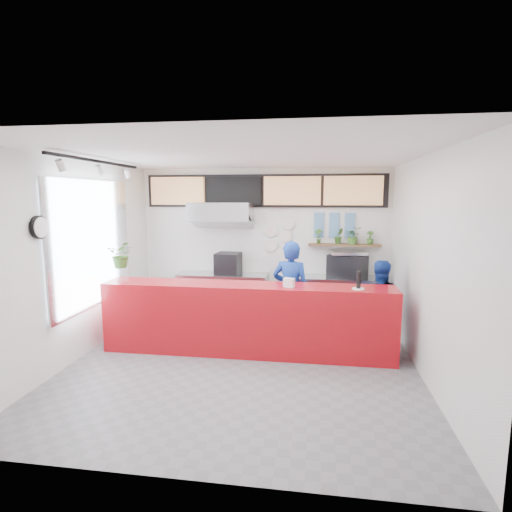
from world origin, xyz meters
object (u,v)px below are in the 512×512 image
Objects in this scene: panini_oven at (228,263)px; staff_right at (378,304)px; staff_center at (291,292)px; espresso_machine at (347,266)px; pepper_mill at (359,280)px; service_counter at (247,319)px.

staff_right reaches higher than panini_oven.
staff_center is at bearing -8.09° from staff_right.
staff_center is 1.43m from staff_right.
pepper_mill is at bearing -65.57° from espresso_machine.
panini_oven reaches higher than service_counter.
service_counter is 6.67× the size of espresso_machine.
staff_right is (2.06, 0.55, 0.17)m from service_counter.
pepper_mill is (1.67, -0.08, 0.69)m from service_counter.
espresso_machine is at bearing 3.09° from panini_oven.
service_counter is 2.62× the size of staff_center.
staff_right is (2.74, -1.25, -0.39)m from panini_oven.
espresso_machine is 2.66× the size of pepper_mill.
staff_right is at bearing 57.99° from pepper_mill.
panini_oven is 1.85× the size of pepper_mill.
service_counter is 2.51m from espresso_machine.
espresso_machine is 1.37m from staff_right.
staff_center is 1.20× the size of staff_right.
panini_oven is 3.04m from staff_right.
espresso_machine is (2.34, 0.00, 0.01)m from panini_oven.
staff_center is at bearing -106.68° from espresso_machine.
panini_oven is at bearing -155.80° from espresso_machine.
panini_oven is at bearing 110.73° from service_counter.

